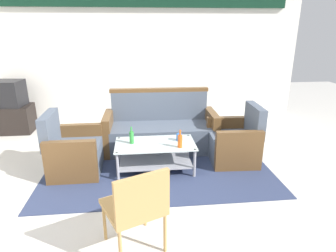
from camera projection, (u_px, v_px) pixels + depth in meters
The scene contains 13 objects.
ground_plane at pixel (151, 196), 3.46m from camera, with size 14.00×14.00×0.00m, color beige.
wall_back at pixel (142, 51), 5.85m from camera, with size 6.52×0.19×2.80m.
rug at pixel (158, 166), 4.22m from camera, with size 3.17×2.08×0.01m, color #2D3856.
couch at pixel (161, 131), 4.74m from camera, with size 1.81×0.77×0.96m.
armchair_left at pixel (73, 153), 3.97m from camera, with size 0.70×0.76×0.85m.
armchair_right at pixel (235, 143), 4.32m from camera, with size 0.73×0.79×0.85m.
coffee_table at pixel (155, 152), 4.02m from camera, with size 1.10×0.60×0.40m.
bottle_green at pixel (132, 137), 3.94m from camera, with size 0.06×0.06×0.24m.
bottle_orange at pixel (180, 141), 3.81m from camera, with size 0.06×0.06×0.24m.
cup at pixel (179, 137), 4.06m from camera, with size 0.08×0.08×0.10m, color #2659A5.
tv_stand at pixel (11, 119), 5.52m from camera, with size 0.80×0.50×0.52m, color black.
television at pixel (6, 93), 5.36m from camera, with size 0.64×0.51×0.48m.
wicker_chair at pixel (137, 205), 2.46m from camera, with size 0.63×0.63×0.84m.
Camera 1 is at (-0.11, -3.00, 1.93)m, focal length 30.72 mm.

